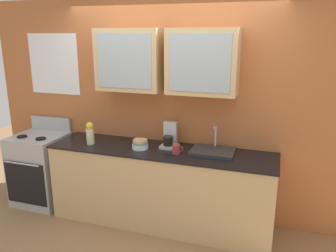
% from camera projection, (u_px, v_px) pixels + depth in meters
% --- Properties ---
extents(ground_plane, '(10.00, 10.00, 0.00)m').
position_uv_depth(ground_plane, '(161.00, 221.00, 4.04)').
color(ground_plane, '#936B47').
extents(back_wall_unit, '(4.77, 0.41, 2.59)m').
position_uv_depth(back_wall_unit, '(169.00, 100.00, 3.96)').
color(back_wall_unit, '#B76638').
rests_on(back_wall_unit, ground_plane).
extents(counter, '(2.59, 0.64, 0.92)m').
position_uv_depth(counter, '(160.00, 187.00, 3.92)').
color(counter, tan).
rests_on(counter, ground_plane).
extents(stove_range, '(0.63, 0.65, 1.10)m').
position_uv_depth(stove_range, '(41.00, 168.00, 4.42)').
color(stove_range, '#ADAFB5').
rests_on(stove_range, ground_plane).
extents(sink_faucet, '(0.47, 0.36, 0.28)m').
position_uv_depth(sink_faucet, '(213.00, 151.00, 3.70)').
color(sink_faucet, '#2D2D30').
rests_on(sink_faucet, counter).
extents(bowl_stack, '(0.18, 0.18, 0.11)m').
position_uv_depth(bowl_stack, '(140.00, 144.00, 3.81)').
color(bowl_stack, white).
rests_on(bowl_stack, counter).
extents(vase, '(0.09, 0.09, 0.27)m').
position_uv_depth(vase, '(90.00, 133.00, 3.95)').
color(vase, beige).
rests_on(vase, counter).
extents(cup_near_sink, '(0.13, 0.09, 0.10)m').
position_uv_depth(cup_near_sink, '(176.00, 149.00, 3.65)').
color(cup_near_sink, '#993838').
rests_on(cup_near_sink, counter).
extents(coffee_maker, '(0.17, 0.20, 0.29)m').
position_uv_depth(coffee_maker, '(169.00, 138.00, 3.86)').
color(coffee_maker, '#B7B7BC').
rests_on(coffee_maker, counter).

